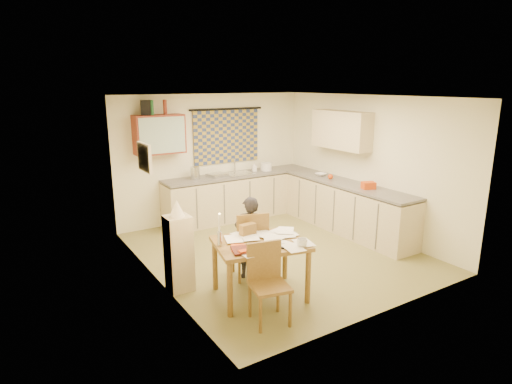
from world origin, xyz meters
TOP-DOWN VIEW (x-y plane):
  - floor at (0.00, 0.00)m, footprint 4.00×4.50m
  - ceiling at (0.00, 0.00)m, footprint 4.00×4.50m
  - wall_back at (0.00, 2.26)m, footprint 4.00×0.02m
  - wall_front at (0.00, -2.26)m, footprint 4.00×0.02m
  - wall_left at (-2.01, 0.00)m, footprint 0.02×4.50m
  - wall_right at (2.01, 0.00)m, footprint 0.02×4.50m
  - window_blind at (0.30, 2.22)m, footprint 1.45×0.03m
  - curtain_rod at (0.30, 2.20)m, footprint 1.60×0.04m
  - wall_cabinet at (-1.15, 2.08)m, footprint 0.90×0.34m
  - wall_cabinet_glass at (-1.15, 1.91)m, footprint 0.84×0.02m
  - upper_cabinet_right at (1.83, 0.55)m, footprint 0.34×1.30m
  - framed_print at (-1.97, 0.40)m, footprint 0.04×0.50m
  - print_canvas at (-1.95, 0.40)m, footprint 0.01×0.42m
  - counter_back at (0.50, 1.95)m, footprint 3.30×0.62m
  - counter_right at (1.70, 0.18)m, footprint 0.62×2.95m
  - stove at (1.70, -0.88)m, footprint 0.57×0.57m
  - sink at (0.42, 1.95)m, footprint 0.56×0.47m
  - tap at (0.43, 2.13)m, footprint 0.04×0.04m
  - dish_rack at (-0.07, 1.95)m, footprint 0.40×0.37m
  - kettle at (-0.54, 1.95)m, footprint 0.19×0.19m
  - mixing_bowl at (1.08, 1.95)m, footprint 0.31×0.31m
  - soap_bottle at (0.82, 2.00)m, footprint 0.13×0.13m
  - bowl at (1.70, 0.93)m, footprint 0.27×0.27m
  - orange_bag at (1.70, -0.33)m, footprint 0.26×0.23m
  - fruit_orange at (1.65, 0.59)m, footprint 0.10×0.10m
  - speaker at (-1.37, 2.08)m, footprint 0.20×0.23m
  - bottle_green at (-1.26, 2.08)m, footprint 0.08×0.08m
  - bottle_brown at (-1.02, 2.08)m, footprint 0.08×0.08m
  - dining_table at (-1.03, -1.10)m, footprint 1.30×1.09m
  - chair_far at (-0.84, -0.54)m, footprint 0.56×0.56m
  - chair_near at (-1.27, -1.68)m, footprint 0.50×0.50m
  - person at (-0.84, -0.55)m, footprint 0.66×0.63m
  - shelf_stand at (-1.84, -0.39)m, footprint 0.32×0.30m
  - lampshade at (-1.84, -0.39)m, footprint 0.20×0.20m
  - letter_rack at (-1.04, -0.83)m, footprint 0.23×0.12m
  - mug at (-0.68, -1.52)m, footprint 0.24×0.24m
  - magazine at (-1.49, -1.22)m, footprint 0.36×0.39m
  - book at (-1.45, -1.11)m, footprint 0.36×0.37m
  - orange_box at (-1.40, -1.33)m, footprint 0.13×0.09m
  - eyeglasses at (-0.96, -1.42)m, footprint 0.13×0.10m
  - candle_holder at (-1.52, -0.95)m, footprint 0.07×0.07m
  - candle at (-1.51, -0.92)m, footprint 0.03×0.03m
  - candle_flame at (-1.52, -0.96)m, footprint 0.02×0.02m
  - papers at (-0.83, -1.10)m, footprint 1.09×1.05m

SIDE VIEW (x-z plane):
  - floor at x=0.00m, z-range -0.02..0.00m
  - chair_near at x=-1.27m, z-range -0.18..0.75m
  - chair_far at x=-0.84m, z-range -0.19..0.80m
  - dining_table at x=-1.03m, z-range 0.00..0.75m
  - stove at x=1.70m, z-range 0.00..0.88m
  - counter_right at x=1.70m, z-range -0.01..0.91m
  - counter_back at x=0.50m, z-range -0.01..0.91m
  - shelf_stand at x=-1.84m, z-range 0.00..1.03m
  - person at x=-0.84m, z-range 0.00..1.19m
  - eyeglasses at x=-0.96m, z-range 0.75..0.77m
  - book at x=-1.45m, z-range 0.75..0.77m
  - magazine at x=-1.49m, z-range 0.75..0.78m
  - papers at x=-0.83m, z-range 0.75..0.78m
  - orange_box at x=-1.40m, z-range 0.75..0.79m
  - mug at x=-0.68m, z-range 0.75..0.85m
  - letter_rack at x=-1.04m, z-range 0.75..0.91m
  - candle_holder at x=-1.52m, z-range 0.75..0.93m
  - sink at x=0.42m, z-range 0.83..0.93m
  - bowl at x=1.70m, z-range 0.92..0.97m
  - dish_rack at x=-0.07m, z-range 0.92..0.98m
  - fruit_orange at x=1.65m, z-range 0.92..1.02m
  - orange_bag at x=1.70m, z-range 0.92..1.04m
  - mixing_bowl at x=1.08m, z-range 0.92..1.08m
  - soap_bottle at x=0.82m, z-range 0.92..1.11m
  - kettle at x=-0.54m, z-range 0.92..1.16m
  - candle at x=-1.51m, z-range 0.93..1.15m
  - tap at x=0.43m, z-range 0.92..1.20m
  - lampshade at x=-1.84m, z-range 1.03..1.25m
  - candle_flame at x=-1.52m, z-range 1.15..1.17m
  - wall_back at x=0.00m, z-range 0.00..2.50m
  - wall_front at x=0.00m, z-range 0.00..2.50m
  - wall_left at x=-2.01m, z-range 0.00..2.50m
  - wall_right at x=2.01m, z-range 0.00..2.50m
  - window_blind at x=0.30m, z-range 1.12..2.17m
  - framed_print at x=-1.97m, z-range 1.50..1.90m
  - print_canvas at x=-1.95m, z-range 1.54..1.86m
  - wall_cabinet at x=-1.15m, z-range 1.45..2.15m
  - wall_cabinet_glass at x=-1.15m, z-range 1.48..2.12m
  - upper_cabinet_right at x=1.83m, z-range 1.50..2.20m
  - curtain_rod at x=0.30m, z-range 2.18..2.22m
  - speaker at x=-1.37m, z-range 2.15..2.41m
  - bottle_green at x=-1.26m, z-range 2.15..2.41m
  - bottle_brown at x=-1.02m, z-range 2.15..2.41m
  - ceiling at x=0.00m, z-range 2.50..2.52m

